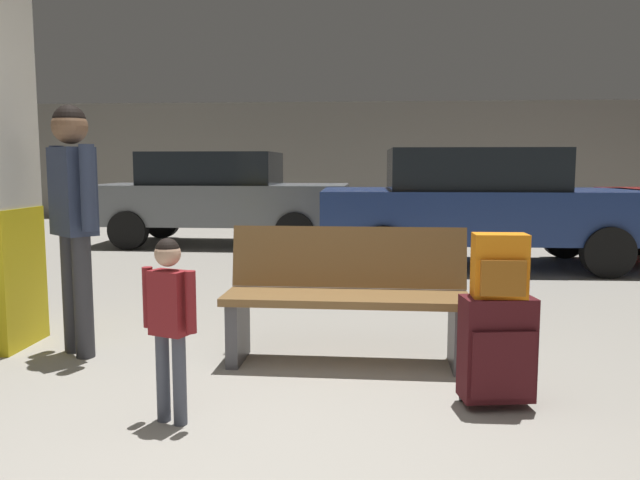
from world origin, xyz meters
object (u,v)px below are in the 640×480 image
(backpack_bright, at_px, (500,266))
(child, at_px, (169,310))
(adult, at_px, (73,203))
(suitcase, at_px, (497,349))
(bench, at_px, (347,296))
(parked_car_far, at_px, (220,195))
(parked_car_near, at_px, (479,204))

(backpack_bright, relative_size, child, 0.36)
(backpack_bright, xyz_separation_m, adult, (-2.68, 0.77, 0.28))
(suitcase, distance_m, backpack_bright, 0.45)
(bench, xyz_separation_m, parked_car_far, (-2.28, 6.18, 0.36))
(suitcase, distance_m, child, 1.74)
(bench, distance_m, suitcase, 1.14)
(child, bearing_deg, parked_car_near, 65.15)
(parked_car_near, bearing_deg, backpack_bright, -98.66)
(bench, bearing_deg, backpack_bright, -42.48)
(backpack_bright, distance_m, parked_car_far, 7.60)
(child, height_order, parked_car_far, parked_car_far)
(parked_car_near, relative_size, parked_car_far, 1.00)
(backpack_bright, bearing_deg, parked_car_far, 114.12)
(child, bearing_deg, bench, 52.10)
(suitcase, height_order, parked_car_near, parked_car_near)
(child, height_order, adult, adult)
(parked_car_far, bearing_deg, suitcase, -65.87)
(suitcase, xyz_separation_m, parked_car_far, (-3.11, 6.94, 0.48))
(suitcase, xyz_separation_m, child, (-1.69, -0.33, 0.26))
(suitcase, relative_size, parked_car_far, 0.15)
(child, bearing_deg, parked_car_far, 101.06)
(adult, xyz_separation_m, parked_car_near, (3.43, 4.16, -0.25))
(child, relative_size, adult, 0.56)
(suitcase, distance_m, adult, 2.89)
(parked_car_near, height_order, parked_car_far, same)
(adult, height_order, parked_car_far, adult)
(backpack_bright, bearing_deg, child, -168.81)
(bench, relative_size, adult, 0.95)
(adult, bearing_deg, parked_car_far, 93.95)
(suitcase, bearing_deg, backpack_bright, -150.69)
(adult, bearing_deg, parked_car_near, 50.44)
(bench, distance_m, child, 1.40)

